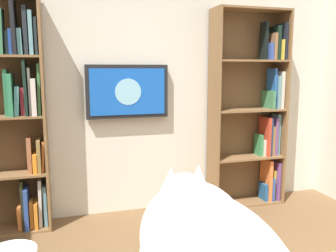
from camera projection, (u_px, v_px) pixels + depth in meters
name	position (u px, v px, depth m)	size (l,w,h in m)	color
wall_back	(128.00, 76.00, 3.42)	(4.52, 0.06, 2.70)	silver
bookshelf_left	(255.00, 112.00, 3.69)	(0.78, 0.28, 2.00)	brown
bookshelf_right	(4.00, 116.00, 3.00)	(0.90, 0.28, 2.03)	brown
wall_mounted_tv	(127.00, 92.00, 3.35)	(0.78, 0.07, 0.50)	black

